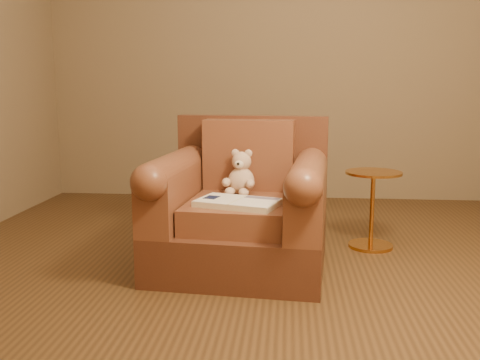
{
  "coord_description": "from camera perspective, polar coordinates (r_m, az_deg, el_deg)",
  "views": [
    {
      "loc": [
        0.2,
        -2.93,
        1.04
      ],
      "look_at": [
        -0.07,
        -0.03,
        0.52
      ],
      "focal_mm": 40.0,
      "sensor_mm": 36.0,
      "label": 1
    }
  ],
  "objects": [
    {
      "name": "floor",
      "position": [
        3.12,
        1.33,
        -9.36
      ],
      "size": [
        4.0,
        4.0,
        0.0
      ],
      "primitive_type": "plane",
      "color": "#50351B",
      "rests_on": "ground"
    },
    {
      "name": "armchair",
      "position": [
        3.08,
        0.22,
        -3.2
      ],
      "size": [
        1.02,
        0.98,
        0.85
      ],
      "rotation": [
        0.0,
        0.0,
        -0.09
      ],
      "color": "#552D1C",
      "rests_on": "floor"
    },
    {
      "name": "teddy_bear",
      "position": [
        3.13,
        0.06,
        0.31
      ],
      "size": [
        0.19,
        0.22,
        0.27
      ],
      "rotation": [
        0.0,
        0.0,
        -0.18
      ],
      "color": "#D5B095",
      "rests_on": "armchair"
    },
    {
      "name": "guidebook",
      "position": [
        2.84,
        -0.25,
        -2.43
      ],
      "size": [
        0.48,
        0.37,
        0.03
      ],
      "rotation": [
        0.0,
        0.0,
        -0.3
      ],
      "color": "beige",
      "rests_on": "armchair"
    },
    {
      "name": "side_table",
      "position": [
        3.53,
        13.91,
        -2.8
      ],
      "size": [
        0.36,
        0.36,
        0.5
      ],
      "color": "#C98337",
      "rests_on": "floor"
    }
  ]
}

